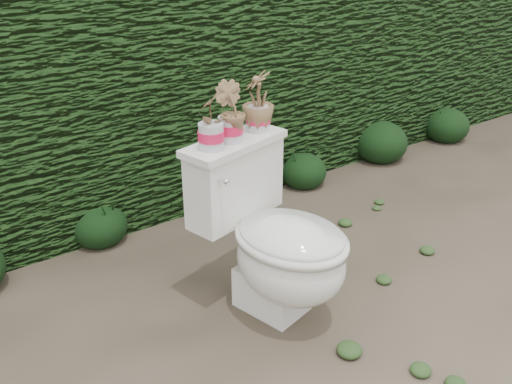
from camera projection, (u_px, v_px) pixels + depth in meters
ground at (283, 316)px, 2.60m from camera, size 60.00×60.00×0.00m
hedge at (122, 71)px, 3.42m from camera, size 8.00×1.00×1.60m
toilet at (276, 243)px, 2.49m from camera, size 0.60×0.77×0.78m
potted_plant_left at (211, 122)px, 2.30m from camera, size 0.15×0.14×0.23m
potted_plant_center at (230, 114)px, 2.38m from camera, size 0.15×0.17×0.24m
potted_plant_right at (258, 103)px, 2.50m from camera, size 0.20×0.20×0.25m
liriope_clump_3 at (99, 221)px, 3.15m from camera, size 0.31×0.31×0.24m
liriope_clump_4 at (215, 189)px, 3.48m from camera, size 0.34×0.34×0.27m
liriope_clump_5 at (304, 167)px, 3.81m from camera, size 0.31×0.31×0.24m
liriope_clump_6 at (381, 139)px, 4.21m from camera, size 0.39×0.39×0.31m
liriope_clump_7 at (447, 122)px, 4.58m from camera, size 0.36×0.36×0.28m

